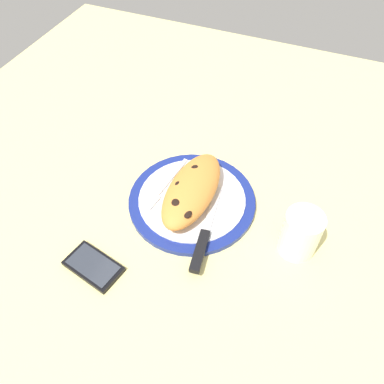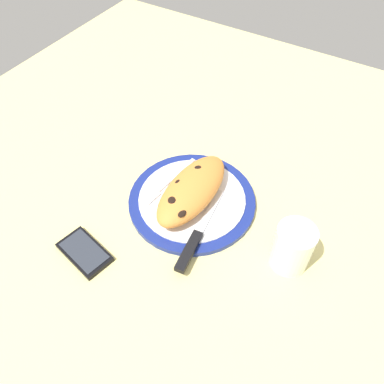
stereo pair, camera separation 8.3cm
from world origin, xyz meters
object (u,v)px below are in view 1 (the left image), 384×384
at_px(calzone, 191,191).
at_px(knife, 203,239).
at_px(plate, 192,200).
at_px(smartphone, 93,266).
at_px(fork, 163,187).
at_px(water_glass, 300,235).

distance_m(calzone, knife, 0.11).
xyz_separation_m(plate, calzone, (0.00, 0.00, 0.04)).
distance_m(plate, smartphone, 0.25).
distance_m(plate, calzone, 0.04).
relative_size(fork, knife, 0.76).
height_order(plate, knife, knife).
relative_size(plate, calzone, 1.23).
bearing_deg(plate, water_glass, 82.89).
relative_size(smartphone, water_glass, 1.21).
distance_m(fork, smartphone, 0.23).
height_order(fork, knife, knife).
relative_size(knife, water_glass, 2.18).
bearing_deg(calzone, smartphone, -27.99).
bearing_deg(calzone, plate, -174.00).
bearing_deg(water_glass, plate, -97.11).
distance_m(plate, knife, 0.11).
xyz_separation_m(knife, water_glass, (-0.06, 0.17, 0.02)).
xyz_separation_m(smartphone, water_glass, (-0.19, 0.35, 0.04)).
height_order(calzone, knife, calzone).
relative_size(calzone, fork, 1.34).
bearing_deg(water_glass, calzone, -95.97).
xyz_separation_m(calzone, water_glass, (0.02, 0.24, 0.00)).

